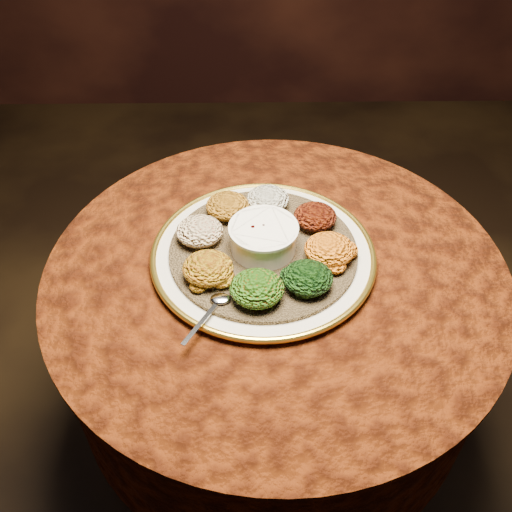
{
  "coord_description": "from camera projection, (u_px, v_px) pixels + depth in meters",
  "views": [
    {
      "loc": [
        -0.05,
        -0.83,
        1.57
      ],
      "look_at": [
        -0.04,
        0.01,
        0.76
      ],
      "focal_mm": 40.0,
      "sensor_mm": 36.0,
      "label": 1
    }
  ],
  "objects": [
    {
      "name": "stew_bowl",
      "position": [
        263.0,
        236.0,
        1.15
      ],
      "size": [
        0.14,
        0.14,
        0.06
      ],
      "color": "white",
      "rests_on": "injera"
    },
    {
      "name": "portion_kitfo",
      "position": [
        315.0,
        216.0,
        1.22
      ],
      "size": [
        0.09,
        0.09,
        0.04
      ],
      "primitive_type": "ellipsoid",
      "color": "black",
      "rests_on": "injera"
    },
    {
      "name": "platter",
      "position": [
        263.0,
        254.0,
        1.19
      ],
      "size": [
        0.56,
        0.56,
        0.02
      ],
      "rotation": [
        0.0,
        0.0,
        0.3
      ],
      "color": "beige",
      "rests_on": "table"
    },
    {
      "name": "table",
      "position": [
        274.0,
        322.0,
        1.3
      ],
      "size": [
        0.96,
        0.96,
        0.73
      ],
      "color": "black",
      "rests_on": "ground"
    },
    {
      "name": "portion_kik",
      "position": [
        208.0,
        268.0,
        1.1
      ],
      "size": [
        0.1,
        0.1,
        0.05
      ],
      "primitive_type": "ellipsoid",
      "color": "#A87A0E",
      "rests_on": "injera"
    },
    {
      "name": "injera",
      "position": [
        263.0,
        250.0,
        1.18
      ],
      "size": [
        0.41,
        0.41,
        0.01
      ],
      "primitive_type": "cylinder",
      "rotation": [
        0.0,
        0.0,
        -0.06
      ],
      "color": "brown",
      "rests_on": "platter"
    },
    {
      "name": "portion_shiro",
      "position": [
        228.0,
        206.0,
        1.24
      ],
      "size": [
        0.1,
        0.09,
        0.05
      ],
      "primitive_type": "ellipsoid",
      "color": "#A26213",
      "rests_on": "injera"
    },
    {
      "name": "portion_timatim",
      "position": [
        200.0,
        231.0,
        1.18
      ],
      "size": [
        0.1,
        0.09,
        0.05
      ],
      "primitive_type": "ellipsoid",
      "color": "maroon",
      "rests_on": "injera"
    },
    {
      "name": "portion_ayib",
      "position": [
        268.0,
        199.0,
        1.26
      ],
      "size": [
        0.09,
        0.09,
        0.05
      ],
      "primitive_type": "ellipsoid",
      "color": "beige",
      "rests_on": "injera"
    },
    {
      "name": "spoon",
      "position": [
        217.0,
        303.0,
        1.07
      ],
      "size": [
        0.09,
        0.12,
        0.01
      ],
      "rotation": [
        0.0,
        0.0,
        -2.11
      ],
      "color": "silver",
      "rests_on": "injera"
    },
    {
      "name": "portion_tikil",
      "position": [
        329.0,
        249.0,
        1.14
      ],
      "size": [
        0.1,
        0.1,
        0.05
      ],
      "primitive_type": "ellipsoid",
      "color": "#AC5D0E",
      "rests_on": "injera"
    },
    {
      "name": "portion_mixveg",
      "position": [
        257.0,
        288.0,
        1.06
      ],
      "size": [
        0.1,
        0.1,
        0.05
      ],
      "primitive_type": "ellipsoid",
      "color": "#992E09",
      "rests_on": "injera"
    },
    {
      "name": "portion_gomen",
      "position": [
        308.0,
        278.0,
        1.09
      ],
      "size": [
        0.1,
        0.09,
        0.05
      ],
      "primitive_type": "ellipsoid",
      "color": "black",
      "rests_on": "injera"
    }
  ]
}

